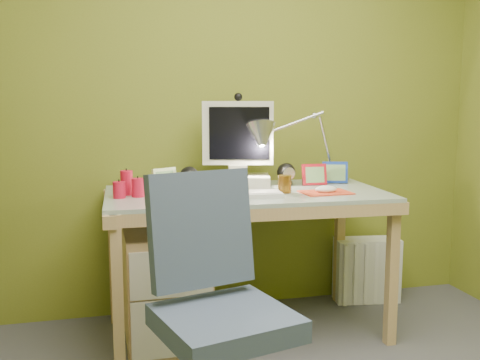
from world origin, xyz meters
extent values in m
cube|color=olive|center=(0.00, 1.60, 1.20)|extent=(3.20, 0.01, 2.40)
cube|color=silver|center=(0.00, 1.04, 0.77)|extent=(0.44, 0.18, 0.02)
cube|color=red|center=(0.46, 1.04, 0.76)|extent=(0.25, 0.18, 0.01)
ellipsoid|color=white|center=(0.46, 1.04, 0.78)|extent=(0.13, 0.09, 0.04)
cylinder|color=#8D5914|center=(0.26, 1.10, 0.81)|extent=(0.08, 0.08, 0.09)
cube|color=#B4131F|center=(0.50, 1.30, 0.82)|extent=(0.14, 0.03, 0.12)
cube|color=#153396|center=(0.64, 1.34, 0.82)|extent=(0.14, 0.06, 0.12)
cube|color=beige|center=(-0.32, 1.32, 0.82)|extent=(0.13, 0.08, 0.12)
cube|color=silver|center=(0.92, 1.46, 0.19)|extent=(0.41, 0.21, 0.39)
camera|label=1|loc=(-0.65, -1.57, 1.24)|focal=42.00mm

